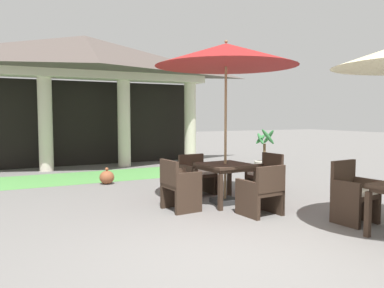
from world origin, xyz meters
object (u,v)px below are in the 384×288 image
(patio_chair_mid_left_north, at_px, (353,195))
(patio_chair_near_foreground_north, at_px, (197,175))
(patio_chair_near_foreground_east, at_px, (265,177))
(patio_table_near_foreground, at_px, (225,169))
(potted_palm_right_edge, at_px, (264,165))
(terracotta_urn, at_px, (107,177))
(patio_umbrella_near_foreground, at_px, (226,56))
(patio_chair_near_foreground_south, at_px, (261,192))
(patio_chair_near_foreground_west, at_px, (179,186))

(patio_chair_mid_left_north, bearing_deg, patio_chair_near_foreground_north, -74.46)
(patio_chair_near_foreground_east, xyz_separation_m, patio_chair_mid_left_north, (0.08, -2.07, 0.02))
(patio_table_near_foreground, relative_size, potted_palm_right_edge, 0.72)
(patio_chair_near_foreground_north, bearing_deg, potted_palm_right_edge, -160.63)
(patio_table_near_foreground, bearing_deg, patio_chair_near_foreground_east, 4.98)
(patio_chair_mid_left_north, height_order, terracotta_urn, patio_chair_mid_left_north)
(patio_table_near_foreground, bearing_deg, potted_palm_right_edge, 40.37)
(patio_umbrella_near_foreground, distance_m, potted_palm_right_edge, 4.15)
(patio_chair_near_foreground_south, height_order, terracotta_urn, patio_chair_near_foreground_south)
(patio_chair_mid_left_north, xyz_separation_m, potted_palm_right_edge, (1.51, 4.18, -0.11))
(patio_chair_near_foreground_south, height_order, potted_palm_right_edge, potted_palm_right_edge)
(patio_chair_near_foreground_east, bearing_deg, terracotta_urn, 35.49)
(patio_chair_mid_left_north, bearing_deg, potted_palm_right_edge, -115.69)
(patio_chair_near_foreground_west, bearing_deg, potted_palm_right_edge, 117.60)
(patio_chair_near_foreground_east, xyz_separation_m, patio_chair_near_foreground_west, (-1.98, -0.17, 0.01))
(patio_table_near_foreground, height_order, patio_umbrella_near_foreground, patio_umbrella_near_foreground)
(patio_chair_near_foreground_east, distance_m, patio_chair_near_foreground_north, 1.40)
(patio_chair_mid_left_north, bearing_deg, patio_umbrella_near_foreground, -67.32)
(patio_chair_near_foreground_west, bearing_deg, patio_umbrella_near_foreground, 90.00)
(patio_chair_near_foreground_north, xyz_separation_m, patio_chair_near_foreground_south, (0.17, -1.98, -0.01))
(patio_chair_near_foreground_north, bearing_deg, patio_chair_near_foreground_west, 44.99)
(patio_chair_near_foreground_north, xyz_separation_m, patio_chair_mid_left_north, (1.16, -2.97, 0.03))
(patio_table_near_foreground, bearing_deg, patio_chair_mid_left_north, -61.51)
(terracotta_urn, bearing_deg, potted_palm_right_edge, -10.88)
(patio_table_near_foreground, relative_size, patio_umbrella_near_foreground, 0.31)
(patio_chair_near_foreground_south, xyz_separation_m, potted_palm_right_edge, (2.50, 3.19, -0.06))
(patio_chair_near_foreground_east, distance_m, patio_chair_mid_left_north, 2.07)
(patio_chair_near_foreground_north, height_order, potted_palm_right_edge, potted_palm_right_edge)
(patio_umbrella_near_foreground, height_order, potted_palm_right_edge, patio_umbrella_near_foreground)
(patio_chair_near_foreground_west, bearing_deg, patio_chair_near_foreground_east, 90.00)
(patio_table_near_foreground, bearing_deg, patio_umbrella_near_foreground, -116.57)
(terracotta_urn, bearing_deg, patio_chair_near_foreground_north, -55.05)
(patio_umbrella_near_foreground, distance_m, patio_chair_near_foreground_south, 2.54)
(patio_chair_near_foreground_south, bearing_deg, patio_umbrella_near_foreground, 90.00)
(patio_chair_near_foreground_west, relative_size, patio_chair_near_foreground_south, 1.05)
(patio_chair_near_foreground_north, relative_size, terracotta_urn, 2.04)
(patio_chair_near_foreground_north, height_order, patio_chair_mid_left_north, patio_chair_mid_left_north)
(patio_umbrella_near_foreground, height_order, patio_chair_near_foreground_north, patio_umbrella_near_foreground)
(patio_umbrella_near_foreground, height_order, patio_chair_near_foreground_west, patio_umbrella_near_foreground)
(patio_chair_near_foreground_south, relative_size, patio_chair_mid_left_north, 0.89)
(patio_umbrella_near_foreground, bearing_deg, patio_table_near_foreground, 63.43)
(patio_chair_near_foreground_north, distance_m, potted_palm_right_edge, 2.93)
(patio_chair_mid_left_north, height_order, potted_palm_right_edge, potted_palm_right_edge)
(patio_chair_near_foreground_west, bearing_deg, patio_chair_mid_left_north, 42.48)
(patio_table_near_foreground, distance_m, patio_chair_mid_left_north, 2.26)
(potted_palm_right_edge, bearing_deg, patio_chair_mid_left_north, -109.87)
(potted_palm_right_edge, bearing_deg, patio_chair_near_foreground_east, -127.05)
(patio_table_near_foreground, distance_m, patio_chair_near_foreground_south, 1.03)
(patio_chair_near_foreground_east, relative_size, patio_chair_near_foreground_west, 0.99)
(patio_table_near_foreground, height_order, potted_palm_right_edge, potted_palm_right_edge)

